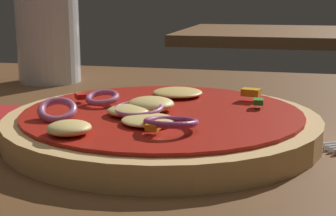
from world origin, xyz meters
TOP-DOWN VIEW (x-y plane):
  - dining_table at (0.00, 0.00)m, footprint 1.48×0.82m
  - pizza at (-0.02, 0.02)m, footprint 0.26×0.26m
  - beer_glass at (-0.24, 0.25)m, footprint 0.08×0.08m
  - background_table at (0.07, 1.38)m, footprint 0.69×0.61m

SIDE VIEW (x-z plane):
  - dining_table at x=0.00m, z-range 0.00..0.03m
  - background_table at x=0.07m, z-range 0.00..0.03m
  - pizza at x=-0.02m, z-range 0.03..0.06m
  - beer_glass at x=-0.24m, z-range 0.03..0.15m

